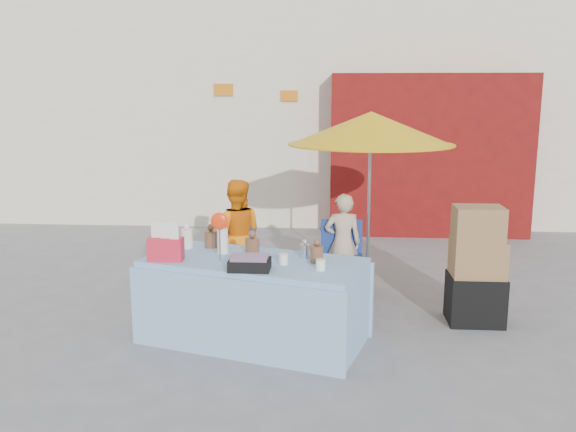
# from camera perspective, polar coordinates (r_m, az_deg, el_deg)

# --- Properties ---
(ground) EXTENTS (80.00, 80.00, 0.00)m
(ground) POSITION_cam_1_polar(r_m,az_deg,el_deg) (6.25, -1.78, -10.10)
(ground) COLOR slate
(ground) RESTS_ON ground
(backdrop) EXTENTS (14.00, 8.00, 7.80)m
(backdrop) POSITION_cam_1_polar(r_m,az_deg,el_deg) (13.33, 3.77, 14.88)
(backdrop) COLOR silver
(backdrop) RESTS_ON ground
(market_table) EXTENTS (2.24, 1.51, 1.24)m
(market_table) POSITION_cam_1_polar(r_m,az_deg,el_deg) (5.75, -3.28, -7.77)
(market_table) COLOR #91BDE8
(market_table) RESTS_ON ground
(chair_left) EXTENTS (0.51, 0.50, 0.85)m
(chair_left) POSITION_cam_1_polar(r_m,az_deg,el_deg) (7.15, -5.00, -5.18)
(chair_left) COLOR navy
(chair_left) RESTS_ON ground
(chair_right) EXTENTS (0.51, 0.50, 0.85)m
(chair_right) POSITION_cam_1_polar(r_m,az_deg,el_deg) (7.07, 5.10, -5.38)
(chair_right) COLOR navy
(chair_right) RESTS_ON ground
(vendor_orange) EXTENTS (0.67, 0.54, 1.32)m
(vendor_orange) POSITION_cam_1_polar(r_m,az_deg,el_deg) (7.17, -4.88, -1.79)
(vendor_orange) COLOR orange
(vendor_orange) RESTS_ON ground
(vendor_beige) EXTENTS (0.44, 0.31, 1.17)m
(vendor_beige) POSITION_cam_1_polar(r_m,az_deg,el_deg) (7.11, 5.14, -2.53)
(vendor_beige) COLOR tan
(vendor_beige) RESTS_ON ground
(umbrella) EXTENTS (1.90, 1.90, 2.09)m
(umbrella) POSITION_cam_1_polar(r_m,az_deg,el_deg) (7.08, 7.76, 8.06)
(umbrella) COLOR gray
(umbrella) RESTS_ON ground
(box_stack) EXTENTS (0.54, 0.45, 1.20)m
(box_stack) POSITION_cam_1_polar(r_m,az_deg,el_deg) (6.41, 17.23, -4.83)
(box_stack) COLOR black
(box_stack) RESTS_ON ground
(tarp_bundle) EXTENTS (0.63, 0.52, 0.26)m
(tarp_bundle) POSITION_cam_1_polar(r_m,az_deg,el_deg) (6.59, -10.50, -7.93)
(tarp_bundle) COLOR yellow
(tarp_bundle) RESTS_ON ground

